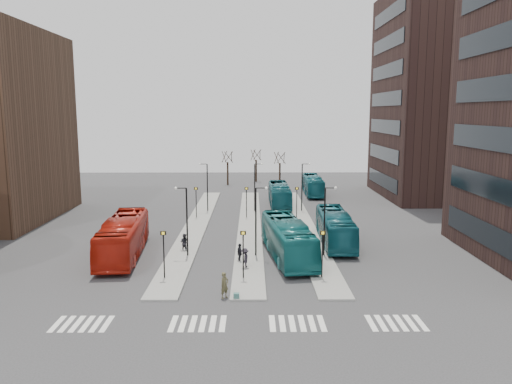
{
  "coord_description": "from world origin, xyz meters",
  "views": [
    {
      "loc": [
        2.3,
        -24.49,
        12.66
      ],
      "look_at": [
        2.65,
        22.97,
        5.0
      ],
      "focal_mm": 35.0,
      "sensor_mm": 36.0,
      "label": 1
    }
  ],
  "objects_px": {
    "teal_bus_d": "(313,185)",
    "commuter_b": "(240,253)",
    "red_bus": "(123,237)",
    "teal_bus_b": "(280,195)",
    "teal_bus_c": "(335,228)",
    "teal_bus_a": "(288,239)",
    "traveller": "(225,285)",
    "commuter_a": "(184,243)",
    "suitcase": "(236,297)",
    "commuter_c": "(245,259)"
  },
  "relations": [
    {
      "from": "teal_bus_d",
      "to": "commuter_b",
      "type": "relative_size",
      "value": 6.44
    },
    {
      "from": "red_bus",
      "to": "teal_bus_b",
      "type": "xyz_separation_m",
      "value": [
        15.06,
        23.66,
        -0.22
      ]
    },
    {
      "from": "teal_bus_c",
      "to": "teal_bus_a",
      "type": "bearing_deg",
      "value": -134.73
    },
    {
      "from": "teal_bus_c",
      "to": "traveller",
      "type": "xyz_separation_m",
      "value": [
        -9.91,
        -14.27,
        -0.65
      ]
    },
    {
      "from": "teal_bus_c",
      "to": "commuter_a",
      "type": "distance_m",
      "value": 14.5
    },
    {
      "from": "teal_bus_a",
      "to": "suitcase",
      "type": "bearing_deg",
      "value": -120.1
    },
    {
      "from": "red_bus",
      "to": "commuter_b",
      "type": "bearing_deg",
      "value": -15.47
    },
    {
      "from": "suitcase",
      "to": "traveller",
      "type": "relative_size",
      "value": 0.27
    },
    {
      "from": "teal_bus_a",
      "to": "commuter_a",
      "type": "height_order",
      "value": "teal_bus_a"
    },
    {
      "from": "teal_bus_c",
      "to": "red_bus",
      "type": "bearing_deg",
      "value": -166.36
    },
    {
      "from": "suitcase",
      "to": "teal_bus_c",
      "type": "distance_m",
      "value": 17.3
    },
    {
      "from": "traveller",
      "to": "commuter_a",
      "type": "relative_size",
      "value": 1.09
    },
    {
      "from": "teal_bus_b",
      "to": "teal_bus_d",
      "type": "height_order",
      "value": "teal_bus_b"
    },
    {
      "from": "red_bus",
      "to": "commuter_b",
      "type": "distance_m",
      "value": 10.53
    },
    {
      "from": "suitcase",
      "to": "teal_bus_a",
      "type": "bearing_deg",
      "value": 66.26
    },
    {
      "from": "teal_bus_d",
      "to": "commuter_c",
      "type": "height_order",
      "value": "teal_bus_d"
    },
    {
      "from": "teal_bus_b",
      "to": "commuter_a",
      "type": "bearing_deg",
      "value": -114.63
    },
    {
      "from": "commuter_b",
      "to": "teal_bus_c",
      "type": "bearing_deg",
      "value": -77.93
    },
    {
      "from": "red_bus",
      "to": "teal_bus_d",
      "type": "bearing_deg",
      "value": 52.96
    },
    {
      "from": "teal_bus_b",
      "to": "commuter_b",
      "type": "height_order",
      "value": "teal_bus_b"
    },
    {
      "from": "commuter_b",
      "to": "commuter_c",
      "type": "xyz_separation_m",
      "value": [
        0.45,
        -1.78,
        0.04
      ]
    },
    {
      "from": "commuter_a",
      "to": "teal_bus_d",
      "type": "bearing_deg",
      "value": -96.19
    },
    {
      "from": "teal_bus_c",
      "to": "commuter_b",
      "type": "xyz_separation_m",
      "value": [
        -9.07,
        -6.08,
        -0.75
      ]
    },
    {
      "from": "teal_bus_d",
      "to": "teal_bus_a",
      "type": "bearing_deg",
      "value": -99.64
    },
    {
      "from": "commuter_b",
      "to": "suitcase",
      "type": "bearing_deg",
      "value": 158.06
    },
    {
      "from": "teal_bus_b",
      "to": "teal_bus_d",
      "type": "xyz_separation_m",
      "value": [
        5.65,
        9.32,
        -0.05
      ]
    },
    {
      "from": "teal_bus_a",
      "to": "commuter_c",
      "type": "distance_m",
      "value": 4.91
    },
    {
      "from": "teal_bus_d",
      "to": "traveller",
      "type": "relative_size",
      "value": 5.77
    },
    {
      "from": "suitcase",
      "to": "teal_bus_b",
      "type": "distance_m",
      "value": 34.51
    },
    {
      "from": "red_bus",
      "to": "teal_bus_d",
      "type": "xyz_separation_m",
      "value": [
        20.71,
        32.98,
        -0.27
      ]
    },
    {
      "from": "teal_bus_a",
      "to": "commuter_b",
      "type": "xyz_separation_m",
      "value": [
        -4.14,
        -1.36,
        -0.87
      ]
    },
    {
      "from": "teal_bus_b",
      "to": "teal_bus_c",
      "type": "xyz_separation_m",
      "value": [
        4.31,
        -19.5,
        0.05
      ]
    },
    {
      "from": "suitcase",
      "to": "teal_bus_a",
      "type": "distance_m",
      "value": 10.87
    },
    {
      "from": "teal_bus_b",
      "to": "commuter_b",
      "type": "bearing_deg",
      "value": -101.09
    },
    {
      "from": "teal_bus_a",
      "to": "teal_bus_d",
      "type": "height_order",
      "value": "teal_bus_a"
    },
    {
      "from": "commuter_c",
      "to": "red_bus",
      "type": "bearing_deg",
      "value": -99.53
    },
    {
      "from": "teal_bus_c",
      "to": "commuter_b",
      "type": "distance_m",
      "value": 10.94
    },
    {
      "from": "teal_bus_c",
      "to": "teal_bus_d",
      "type": "xyz_separation_m",
      "value": [
        1.33,
        28.82,
        -0.1
      ]
    },
    {
      "from": "suitcase",
      "to": "commuter_a",
      "type": "relative_size",
      "value": 0.29
    },
    {
      "from": "teal_bus_c",
      "to": "commuter_b",
      "type": "relative_size",
      "value": 6.86
    },
    {
      "from": "red_bus",
      "to": "commuter_c",
      "type": "distance_m",
      "value": 11.42
    },
    {
      "from": "teal_bus_c",
      "to": "commuter_c",
      "type": "bearing_deg",
      "value": -136.1
    },
    {
      "from": "suitcase",
      "to": "commuter_b",
      "type": "relative_size",
      "value": 0.3
    },
    {
      "from": "teal_bus_a",
      "to": "commuter_a",
      "type": "xyz_separation_m",
      "value": [
        -9.3,
        2.03,
        -0.85
      ]
    },
    {
      "from": "red_bus",
      "to": "teal_bus_b",
      "type": "distance_m",
      "value": 28.05
    },
    {
      "from": "traveller",
      "to": "teal_bus_c",
      "type": "bearing_deg",
      "value": 10.41
    },
    {
      "from": "red_bus",
      "to": "teal_bus_c",
      "type": "xyz_separation_m",
      "value": [
        19.38,
        4.16,
        -0.17
      ]
    },
    {
      "from": "commuter_c",
      "to": "traveller",
      "type": "bearing_deg",
      "value": -2.02
    },
    {
      "from": "suitcase",
      "to": "teal_bus_b",
      "type": "relative_size",
      "value": 0.05
    },
    {
      "from": "red_bus",
      "to": "commuter_b",
      "type": "height_order",
      "value": "red_bus"
    }
  ]
}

